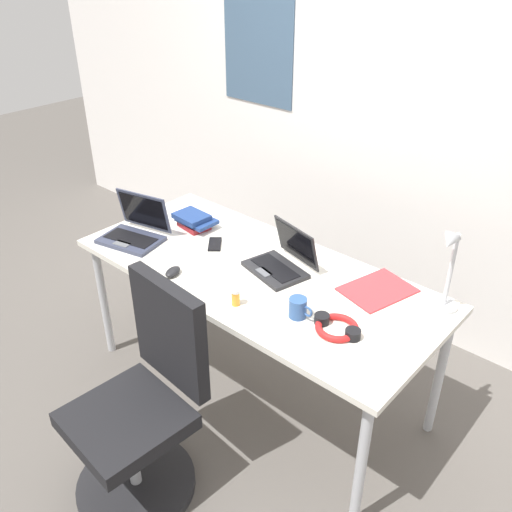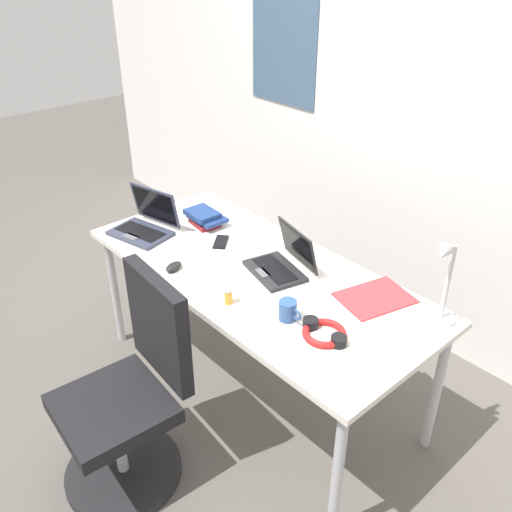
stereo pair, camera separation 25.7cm
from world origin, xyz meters
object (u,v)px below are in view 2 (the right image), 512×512
Objects in this scene: coffee_mug at (288,310)px; laptop_center at (282,263)px; laptop_near_mouse at (145,224)px; cell_phone at (221,242)px; headphones at (324,333)px; pill_bottle at (228,295)px; book_stack at (204,217)px; computer_mouse at (174,267)px; paper_folder_far_corner at (375,298)px; office_chair at (131,403)px; desk_lamp at (443,283)px.

laptop_center is at bearing 139.75° from coffee_mug.
laptop_near_mouse is 1.06m from coffee_mug.
cell_phone is at bearing -173.90° from laptop_center.
laptop_near_mouse is at bearing -177.38° from headphones.
pill_bottle is 0.70× the size of coffee_mug.
headphones is 1.12m from book_stack.
headphones is 2.71× the size of pill_bottle.
book_stack reaches higher than computer_mouse.
cell_phone reaches higher than paper_folder_far_corner.
book_stack is (0.14, 0.29, -0.01)m from laptop_near_mouse.
coffee_mug is at bearing -16.17° from book_stack.
paper_folder_far_corner is at bearing 68.86° from coffee_mug.
coffee_mug is (1.06, 0.03, -0.00)m from laptop_near_mouse.
laptop_center is 3.02× the size of coffee_mug.
headphones is 0.36m from paper_folder_far_corner.
pill_bottle is 0.62m from office_chair.
desk_lamp is at bearing 8.67° from paper_folder_far_corner.
computer_mouse is 0.65m from office_chair.
coffee_mug is (-0.15, -0.39, 0.04)m from paper_folder_far_corner.
office_chair reaches higher than paper_folder_far_corner.
headphones is at bearing -12.20° from book_stack.
headphones reaches higher than computer_mouse.
book_stack is at bearing 177.93° from laptop_center.
desk_lamp is 0.41× the size of office_chair.
headphones is (0.46, -0.21, -0.03)m from laptop_center.
laptop_center is at bearing 155.21° from headphones.
headphones is 0.98× the size of book_stack.
laptop_near_mouse and office_chair have the same top height.
headphones is (1.23, 0.06, -0.03)m from laptop_near_mouse.
coffee_mug is at bearing 59.74° from office_chair.
laptop_near_mouse is 0.37× the size of office_chair.
coffee_mug reaches higher than cell_phone.
pill_bottle is at bearing 79.34° from office_chair.
office_chair reaches higher than laptop_center.
laptop_center is at bearing 86.17° from office_chair.
coffee_mug is (0.92, -0.27, 0.00)m from book_stack.
laptop_center is at bearing -2.07° from book_stack.
book_stack is 0.96m from coffee_mug.
cell_phone is (-0.41, -0.04, -0.04)m from laptop_center.
office_chair is (0.30, -0.46, -0.36)m from computer_mouse.
laptop_near_mouse reaches higher than paper_folder_far_corner.
pill_bottle is at bearing -29.52° from book_stack.
book_stack is (-0.67, 0.38, 0.00)m from pill_bottle.
laptop_near_mouse is 1.28m from paper_folder_far_corner.
desk_lamp reaches higher than pill_bottle.
office_chair reaches higher than cell_phone.
laptop_near_mouse is (-0.77, -0.27, 0.00)m from laptop_center.
paper_folder_far_corner is at bearing -171.33° from desk_lamp.
headphones is 0.69× the size of paper_folder_far_corner.
book_stack is 0.22× the size of office_chair.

